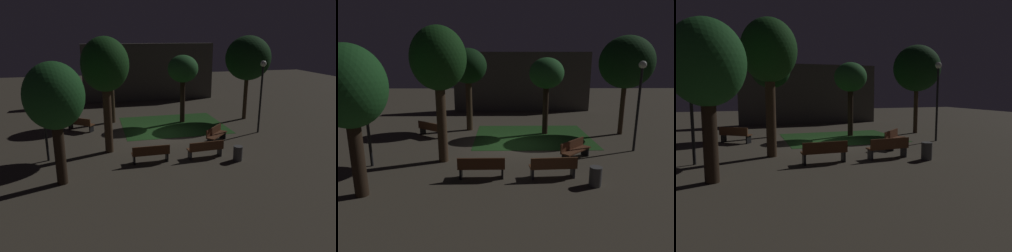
% 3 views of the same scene
% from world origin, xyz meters
% --- Properties ---
extents(ground_plane, '(60.00, 60.00, 0.00)m').
position_xyz_m(ground_plane, '(0.00, 0.00, 0.00)').
color(ground_plane, '#4C4438').
extents(grass_lawn, '(6.74, 5.41, 0.01)m').
position_xyz_m(grass_lawn, '(1.22, 1.84, 0.01)').
color(grass_lawn, '#23511E').
rests_on(grass_lawn, ground).
extents(bench_corner, '(1.81, 0.50, 0.88)m').
position_xyz_m(bench_corner, '(-1.38, -4.20, 0.48)').
color(bench_corner, '#512D19').
rests_on(bench_corner, ground).
extents(bench_by_lamp, '(1.83, 0.59, 0.88)m').
position_xyz_m(bench_by_lamp, '(1.38, -4.20, 0.48)').
color(bench_by_lamp, brown).
rests_on(bench_by_lamp, ground).
extents(bench_lawn_edge, '(1.74, 1.44, 0.88)m').
position_xyz_m(bench_lawn_edge, '(-4.83, 1.90, 0.48)').
color(bench_lawn_edge, brown).
rests_on(bench_lawn_edge, ground).
extents(bench_front_right, '(1.64, 1.59, 0.88)m').
position_xyz_m(bench_front_right, '(2.74, -2.11, 0.48)').
color(bench_front_right, brown).
rests_on(bench_front_right, ground).
extents(tree_lawn_side, '(2.35, 2.35, 5.86)m').
position_xyz_m(tree_lawn_side, '(-3.23, -2.26, 4.41)').
color(tree_lawn_side, '#423021').
rests_on(tree_lawn_side, ground).
extents(tree_back_right, '(2.33, 2.33, 5.17)m').
position_xyz_m(tree_back_right, '(-2.69, 3.49, 3.98)').
color(tree_back_right, '#423021').
rests_on(tree_back_right, ground).
extents(tree_right_canopy, '(2.33, 2.33, 4.99)m').
position_xyz_m(tree_right_canopy, '(-5.33, -5.52, 3.59)').
color(tree_right_canopy, '#2D2116').
rests_on(tree_right_canopy, ground).
extents(tree_tall_center, '(3.09, 3.09, 5.84)m').
position_xyz_m(tree_tall_center, '(6.66, 2.32, 4.29)').
color(tree_tall_center, '#423021').
rests_on(tree_tall_center, ground).
extents(tree_left_canopy, '(2.05, 2.05, 4.60)m').
position_xyz_m(tree_left_canopy, '(2.05, 2.46, 3.59)').
color(tree_left_canopy, '#2D2116').
rests_on(tree_left_canopy, ground).
extents(lamp_post_path_center, '(0.36, 0.36, 4.42)m').
position_xyz_m(lamp_post_path_center, '(6.02, -0.94, 3.02)').
color(lamp_post_path_center, black).
rests_on(lamp_post_path_center, ground).
extents(lamp_post_plaza_west, '(0.36, 0.36, 3.89)m').
position_xyz_m(lamp_post_plaza_west, '(-6.20, -2.82, 2.70)').
color(lamp_post_plaza_west, black).
rests_on(lamp_post_plaza_west, ground).
extents(trash_bin, '(0.44, 0.44, 0.73)m').
position_xyz_m(trash_bin, '(2.80, -4.89, 0.36)').
color(trash_bin, '#4C4C4C').
rests_on(trash_bin, ground).
extents(building_wall_backdrop, '(11.84, 0.80, 5.09)m').
position_xyz_m(building_wall_backdrop, '(1.15, 10.54, 2.55)').
color(building_wall_backdrop, '#4C4742').
rests_on(building_wall_backdrop, ground).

